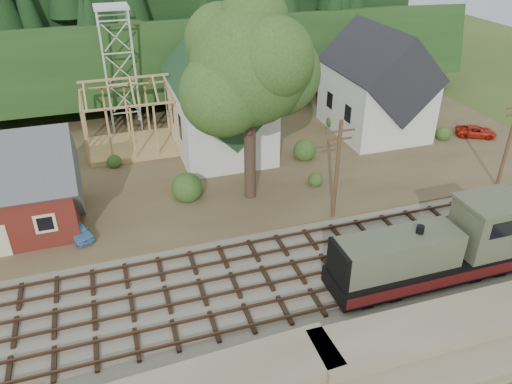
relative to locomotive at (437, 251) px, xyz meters
name	(u,v)px	position (x,y,z in m)	size (l,w,h in m)	color
ground	(267,281)	(-9.92, 3.00, -2.22)	(140.00, 140.00, 0.00)	#384C1E
railroad_bed	(267,280)	(-9.92, 3.00, -2.14)	(64.00, 11.00, 0.16)	#726B5B
village_flat	(204,159)	(-9.92, 21.00, -2.07)	(64.00, 26.00, 0.30)	brown
hillside	(164,84)	(-9.92, 45.00, -2.22)	(70.00, 28.00, 8.00)	#1E3F19
ridge	(148,54)	(-9.92, 61.00, -2.22)	(80.00, 20.00, 12.00)	black
church	(218,99)	(-7.92, 22.68, 2.96)	(8.40, 15.17, 13.00)	silver
farmhouse	(376,87)	(8.08, 22.00, 2.65)	(8.40, 10.80, 10.60)	silver
timber_frame	(129,120)	(-15.92, 25.00, 1.05)	(8.20, 6.20, 6.99)	tan
lattice_tower	(114,31)	(-15.92, 31.00, 7.82)	(3.20, 3.20, 12.12)	silver
big_tree	(251,74)	(-7.76, 13.08, 8.00)	(10.90, 8.40, 14.70)	#38281E
telegraph_pole_near	(337,170)	(-2.92, 8.20, 2.03)	(2.20, 0.28, 8.00)	#4C331E
telegraph_pole_far	(509,143)	(12.08, 8.20, 2.03)	(2.20, 0.28, 8.00)	#4C331E
locomotive	(437,251)	(0.00, 0.00, 0.00)	(12.65, 3.16, 5.04)	black
car_blue	(77,230)	(-21.14, 11.31, -1.36)	(1.31, 3.25, 1.11)	#609ECE
car_red	(476,131)	(17.26, 17.32, -1.37)	(1.80, 3.90, 1.08)	red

